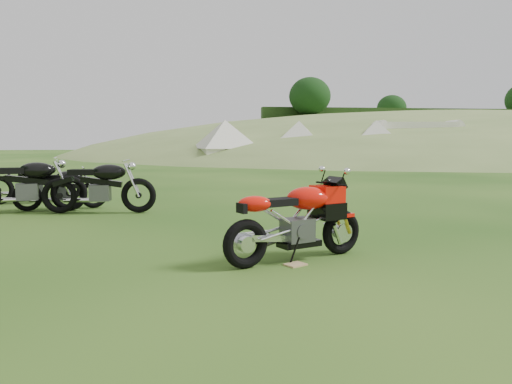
{
  "coord_description": "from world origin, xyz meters",
  "views": [
    {
      "loc": [
        -1.2,
        -5.85,
        1.42
      ],
      "look_at": [
        -0.29,
        0.4,
        0.74
      ],
      "focal_mm": 35.0,
      "sensor_mm": 36.0,
      "label": 1
    }
  ],
  "objects": [
    {
      "name": "tent_left",
      "position": [
        1.11,
        22.19,
        1.26
      ],
      "size": [
        3.45,
        3.45,
        2.52
      ],
      "primitive_type": null,
      "rotation": [
        0.0,
        0.0,
        0.21
      ],
      "color": "silver",
      "rests_on": "ground"
    },
    {
      "name": "hedgerow",
      "position": [
        24.0,
        40.0,
        0.0
      ],
      "size": [
        36.0,
        1.2,
        8.6
      ],
      "primitive_type": null,
      "color": "black",
      "rests_on": "ground"
    },
    {
      "name": "sport_motorcycle",
      "position": [
        0.08,
        -0.27,
        0.54
      ],
      "size": [
        1.84,
        1.11,
        1.09
      ],
      "primitive_type": null,
      "rotation": [
        0.0,
        0.0,
        0.4
      ],
      "color": "red",
      "rests_on": "ground"
    },
    {
      "name": "ground",
      "position": [
        0.0,
        0.0,
        0.0
      ],
      "size": [
        120.0,
        120.0,
        0.0
      ],
      "primitive_type": "plane",
      "color": "#153F0D",
      "rests_on": "ground"
    },
    {
      "name": "hillside",
      "position": [
        24.0,
        40.0,
        0.0
      ],
      "size": [
        80.0,
        64.0,
        8.0
      ],
      "primitive_type": "ellipsoid",
      "color": "olive",
      "rests_on": "ground"
    },
    {
      "name": "tent_right",
      "position": [
        9.2,
        20.26,
        1.25
      ],
      "size": [
        3.58,
        3.58,
        2.49
      ],
      "primitive_type": null,
      "rotation": [
        0.0,
        0.0,
        -0.29
      ],
      "color": "beige",
      "rests_on": "ground"
    },
    {
      "name": "tent_mid",
      "position": [
        5.35,
        22.18,
        1.25
      ],
      "size": [
        3.57,
        3.57,
        2.5
      ],
      "primitive_type": null,
      "rotation": [
        0.0,
        0.0,
        -0.28
      ],
      "color": "beige",
      "rests_on": "ground"
    },
    {
      "name": "vintage_moto_b",
      "position": [
        -3.64,
        4.48,
        0.45
      ],
      "size": [
        1.77,
        0.81,
        0.91
      ],
      "primitive_type": null,
      "rotation": [
        0.0,
        0.0,
        0.25
      ],
      "color": "black",
      "rests_on": "ground"
    },
    {
      "name": "plywood_board",
      "position": [
        0.03,
        -0.49,
        0.01
      ],
      "size": [
        0.28,
        0.27,
        0.02
      ],
      "primitive_type": "cube",
      "rotation": [
        0.0,
        0.0,
        0.52
      ],
      "color": "tan",
      "rests_on": "ground"
    },
    {
      "name": "vintage_moto_d",
      "position": [
        -4.48,
        5.63,
        0.51
      ],
      "size": [
        1.99,
        0.83,
        1.02
      ],
      "primitive_type": null,
      "rotation": [
        0.0,
        0.0,
        0.2
      ],
      "color": "black",
      "rests_on": "ground"
    },
    {
      "name": "caravan",
      "position": [
        11.93,
        21.14,
        1.2
      ],
      "size": [
        5.44,
        3.18,
        2.39
      ],
      "primitive_type": null,
      "rotation": [
        0.0,
        0.0,
        -0.18
      ],
      "color": "white",
      "rests_on": "ground"
    },
    {
      "name": "vintage_moto_c",
      "position": [
        -4.2,
        4.15,
        0.57
      ],
      "size": [
        2.21,
        0.87,
        1.13
      ],
      "primitive_type": null,
      "rotation": [
        0.0,
        0.0,
        0.18
      ],
      "color": "black",
      "rests_on": "ground"
    },
    {
      "name": "vintage_moto_a",
      "position": [
        -2.8,
        3.89,
        0.55
      ],
      "size": [
        2.11,
        0.67,
        1.09
      ],
      "primitive_type": null,
      "rotation": [
        0.0,
        0.0,
        -0.09
      ],
      "color": "black",
      "rests_on": "ground"
    }
  ]
}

